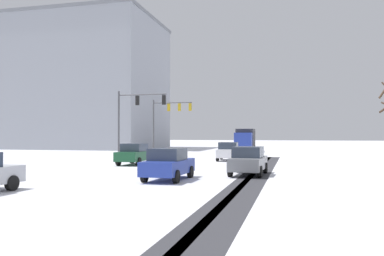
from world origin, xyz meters
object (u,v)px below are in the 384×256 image
(car_grey_third, at_px, (248,161))
(office_building_far_left_block, at_px, (82,85))
(car_white_lead, at_px, (229,151))
(traffic_signal_near_left, at_px, (135,111))
(box_truck_delivery, at_px, (245,140))
(car_blue_fourth, at_px, (168,164))
(traffic_signal_far_left, at_px, (169,114))
(car_dark_green_second, at_px, (135,154))

(car_grey_third, relative_size, office_building_far_left_block, 0.16)
(car_white_lead, distance_m, car_grey_third, 12.59)
(traffic_signal_near_left, distance_m, box_truck_delivery, 18.91)
(car_white_lead, bearing_deg, car_blue_fourth, -92.34)
(traffic_signal_far_left, distance_m, box_truck_delivery, 11.05)
(traffic_signal_far_left, xyz_separation_m, car_white_lead, (8.91, -10.75, -3.93))
(car_grey_third, bearing_deg, car_white_lead, 104.05)
(car_white_lead, xyz_separation_m, car_dark_green_second, (-6.25, -6.38, 0.00))
(car_blue_fourth, relative_size, office_building_far_left_block, 0.16)
(car_grey_third, xyz_separation_m, office_building_far_left_block, (-32.03, 38.22, 9.88))
(traffic_signal_far_left, distance_m, office_building_far_left_block, 25.90)
(car_dark_green_second, bearing_deg, office_building_far_left_block, 125.05)
(car_dark_green_second, bearing_deg, traffic_signal_near_left, 112.31)
(traffic_signal_near_left, xyz_separation_m, car_white_lead, (9.14, -0.66, -3.78))
(car_white_lead, bearing_deg, car_grey_third, -75.95)
(box_truck_delivery, relative_size, office_building_far_left_block, 0.29)
(traffic_signal_near_left, relative_size, car_white_lead, 1.56)
(car_white_lead, xyz_separation_m, car_grey_third, (3.06, -12.21, 0.00))
(traffic_signal_far_left, bearing_deg, car_white_lead, -50.36)
(car_grey_third, height_order, car_blue_fourth, same)
(traffic_signal_far_left, distance_m, car_grey_third, 26.19)
(traffic_signal_far_left, distance_m, car_dark_green_second, 17.78)
(box_truck_delivery, bearing_deg, car_grey_third, -83.12)
(car_dark_green_second, relative_size, car_blue_fourth, 1.00)
(office_building_far_left_block, bearing_deg, car_grey_third, -50.04)
(car_dark_green_second, bearing_deg, car_white_lead, 45.58)
(box_truck_delivery, bearing_deg, office_building_far_left_block, 162.84)
(traffic_signal_near_left, relative_size, office_building_far_left_block, 0.25)
(traffic_signal_far_left, height_order, car_blue_fourth, traffic_signal_far_left)
(car_white_lead, height_order, office_building_far_left_block, office_building_far_left_block)
(box_truck_delivery, height_order, office_building_far_left_block, office_building_far_left_block)
(car_blue_fourth, height_order, office_building_far_left_block, office_building_far_left_block)
(car_white_lead, bearing_deg, traffic_signal_near_left, 175.89)
(car_blue_fourth, bearing_deg, car_dark_green_second, 121.10)
(car_grey_third, bearing_deg, office_building_far_left_block, 129.96)
(car_white_lead, bearing_deg, car_dark_green_second, -134.42)
(traffic_signal_far_left, relative_size, car_grey_third, 1.56)
(car_blue_fourth, bearing_deg, car_white_lead, 87.66)
(office_building_far_left_block, bearing_deg, car_white_lead, -41.91)
(traffic_signal_near_left, xyz_separation_m, car_dark_green_second, (2.89, -7.04, -3.78))
(car_white_lead, xyz_separation_m, box_truck_delivery, (-0.50, 17.21, 0.82))
(box_truck_delivery, bearing_deg, traffic_signal_far_left, -142.48)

